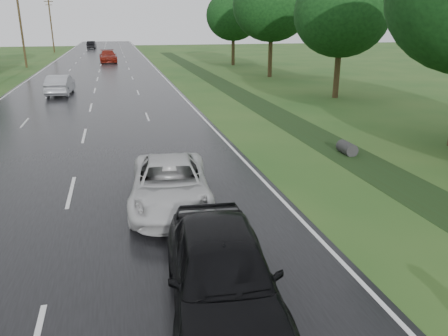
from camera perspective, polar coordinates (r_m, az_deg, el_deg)
name	(u,v)px	position (r m, az deg, el deg)	size (l,w,h in m)	color
road	(99,74)	(52.06, -16.04, 11.72)	(14.00, 180.00, 0.04)	black
edge_stripe_east	(159,72)	(52.26, -8.48, 12.28)	(0.12, 180.00, 0.01)	silver
edge_stripe_west	(35,75)	(52.72, -23.51, 11.03)	(0.12, 180.00, 0.01)	silver
center_line	(99,74)	(52.06, -16.05, 11.75)	(0.12, 180.00, 0.01)	silver
drainage_ditch	(278,115)	(27.79, 7.01, 6.94)	(2.20, 120.00, 0.56)	black
utility_pole_far	(21,25)	(62.70, -25.01, 16.56)	(1.60, 0.26, 10.00)	#372A16
utility_pole_distant	(51,24)	(92.39, -21.65, 17.07)	(1.60, 0.26, 10.00)	#372A16
tree_east_c	(342,14)	(34.86, 15.13, 18.89)	(7.00, 7.00, 9.29)	#372A16
tree_east_d	(272,6)	(47.55, 6.27, 20.35)	(8.00, 8.00, 10.76)	#372A16
tree_east_f	(233,16)	(60.81, 1.23, 19.29)	(7.20, 7.20, 9.62)	#372A16
white_pickup	(170,184)	(13.71, -7.05, -2.06)	(2.40, 5.20, 1.44)	silver
dark_sedan	(222,272)	(8.72, -0.27, -13.45)	(2.10, 5.21, 1.78)	black
silver_sedan	(60,85)	(37.68, -20.62, 10.15)	(1.65, 4.74, 1.56)	#95979E
far_car_red	(108,56)	(66.93, -14.91, 13.92)	(2.37, 5.82, 1.69)	maroon
far_car_dark	(92,45)	(103.36, -16.90, 15.14)	(1.69, 4.86, 1.60)	black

